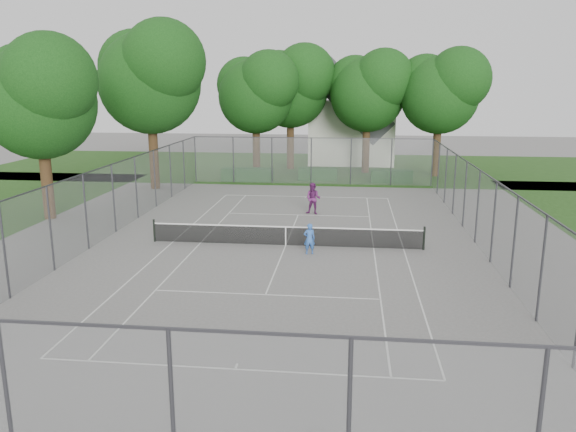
# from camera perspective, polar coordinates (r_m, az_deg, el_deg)

# --- Properties ---
(ground) EXTENTS (120.00, 120.00, 0.00)m
(ground) POSITION_cam_1_polar(r_m,az_deg,el_deg) (26.51, -0.24, -3.02)
(ground) COLOR slate
(ground) RESTS_ON ground
(grass_far) EXTENTS (60.00, 20.00, 0.00)m
(grass_far) POSITION_cam_1_polar(r_m,az_deg,el_deg) (51.90, 3.04, 5.00)
(grass_far) COLOR #1D4012
(grass_far) RESTS_ON ground
(court_markings) EXTENTS (11.03, 23.83, 0.01)m
(court_markings) POSITION_cam_1_polar(r_m,az_deg,el_deg) (26.51, -0.24, -3.01)
(court_markings) COLOR silver
(court_markings) RESTS_ON ground
(tennis_net) EXTENTS (12.87, 0.10, 1.10)m
(tennis_net) POSITION_cam_1_polar(r_m,az_deg,el_deg) (26.37, -0.24, -1.95)
(tennis_net) COLOR black
(tennis_net) RESTS_ON ground
(perimeter_fence) EXTENTS (18.08, 34.08, 3.52)m
(perimeter_fence) POSITION_cam_1_polar(r_m,az_deg,el_deg) (26.06, -0.24, 0.80)
(perimeter_fence) COLOR #38383D
(perimeter_fence) RESTS_ON ground
(tree_far_left) EXTENTS (7.06, 6.44, 10.15)m
(tree_far_left) POSITION_cam_1_polar(r_m,az_deg,el_deg) (47.25, -3.21, 12.67)
(tree_far_left) COLOR #382414
(tree_far_left) RESTS_ON ground
(tree_far_midleft) EXTENTS (7.56, 6.91, 10.87)m
(tree_far_midleft) POSITION_cam_1_polar(r_m,az_deg,el_deg) (50.17, 0.36, 13.29)
(tree_far_midleft) COLOR #382414
(tree_far_midleft) RESTS_ON ground
(tree_far_midright) EXTENTS (7.18, 6.56, 10.32)m
(tree_far_midright) POSITION_cam_1_polar(r_m,az_deg,el_deg) (48.52, 8.22, 12.72)
(tree_far_midright) COLOR #382414
(tree_far_midright) RESTS_ON ground
(tree_far_right) EXTENTS (7.19, 6.56, 10.33)m
(tree_far_right) POSITION_cam_1_polar(r_m,az_deg,el_deg) (47.70, 15.32, 12.40)
(tree_far_right) COLOR #382414
(tree_far_right) RESTS_ON ground
(tree_side_back) EXTENTS (8.21, 7.49, 11.80)m
(tree_side_back) POSITION_cam_1_polar(r_m,az_deg,el_deg) (41.46, -13.81, 13.82)
(tree_side_back) COLOR #382414
(tree_side_back) RESTS_ON ground
(tree_side_front) EXTENTS (7.04, 6.43, 10.12)m
(tree_side_front) POSITION_cam_1_polar(r_m,az_deg,el_deg) (33.72, -23.98, 11.33)
(tree_side_front) COLOR #382414
(tree_side_front) RESTS_ON ground
(hedge_left) EXTENTS (3.98, 1.19, 1.00)m
(hedge_left) POSITION_cam_1_polar(r_m,az_deg,el_deg) (44.42, -4.14, 4.24)
(hedge_left) COLOR #143F14
(hedge_left) RESTS_ON ground
(hedge_mid) EXTENTS (3.06, 0.87, 0.96)m
(hedge_mid) POSITION_cam_1_polar(r_m,az_deg,el_deg) (44.68, 3.05, 4.28)
(hedge_mid) COLOR #143F14
(hedge_mid) RESTS_ON ground
(hedge_right) EXTENTS (3.16, 1.16, 0.95)m
(hedge_right) POSITION_cam_1_polar(r_m,az_deg,el_deg) (44.36, 10.46, 4.01)
(hedge_right) COLOR #143F14
(hedge_right) RESTS_ON ground
(house) EXTENTS (7.88, 6.11, 9.81)m
(house) POSITION_cam_1_polar(r_m,az_deg,el_deg) (54.63, 6.49, 9.51)
(house) COLOR silver
(house) RESTS_ON ground
(girl_player) EXTENTS (0.57, 0.44, 1.41)m
(girl_player) POSITION_cam_1_polar(r_m,az_deg,el_deg) (25.06, 2.19, -2.32)
(girl_player) COLOR blue
(girl_player) RESTS_ON ground
(woman_player) EXTENTS (1.03, 0.88, 1.84)m
(woman_player) POSITION_cam_1_polar(r_m,az_deg,el_deg) (32.76, 2.58, 1.78)
(woman_player) COLOR #672261
(woman_player) RESTS_ON ground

